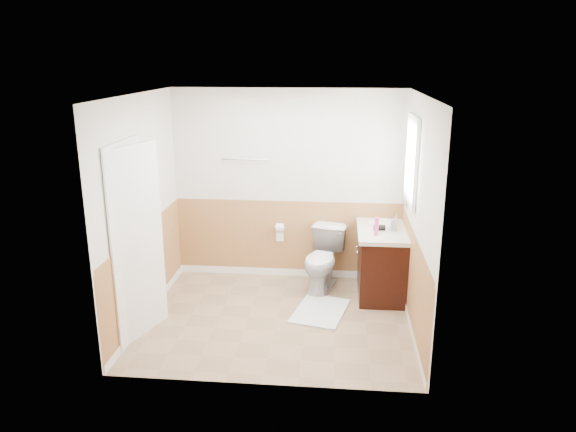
# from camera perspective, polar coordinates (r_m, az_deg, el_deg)

# --- Properties ---
(floor) EXTENTS (3.00, 3.00, 0.00)m
(floor) POSITION_cam_1_polar(r_m,az_deg,el_deg) (6.31, -1.14, -10.70)
(floor) COLOR #8C7051
(floor) RESTS_ON ground
(ceiling) EXTENTS (3.00, 3.00, 0.00)m
(ceiling) POSITION_cam_1_polar(r_m,az_deg,el_deg) (5.63, -1.28, 12.60)
(ceiling) COLOR white
(ceiling) RESTS_ON floor
(wall_back) EXTENTS (3.00, 0.00, 3.00)m
(wall_back) POSITION_cam_1_polar(r_m,az_deg,el_deg) (7.10, -0.01, 3.18)
(wall_back) COLOR silver
(wall_back) RESTS_ON floor
(wall_front) EXTENTS (3.00, 0.00, 3.00)m
(wall_front) POSITION_cam_1_polar(r_m,az_deg,el_deg) (4.62, -3.05, -4.18)
(wall_front) COLOR silver
(wall_front) RESTS_ON floor
(wall_left) EXTENTS (0.00, 3.00, 3.00)m
(wall_left) POSITION_cam_1_polar(r_m,az_deg,el_deg) (6.19, -15.13, 0.63)
(wall_left) COLOR silver
(wall_left) RESTS_ON floor
(wall_right) EXTENTS (0.00, 3.00, 3.00)m
(wall_right) POSITION_cam_1_polar(r_m,az_deg,el_deg) (5.87, 13.50, -0.11)
(wall_right) COLOR silver
(wall_right) RESTS_ON floor
(wainscot_back) EXTENTS (3.00, 0.00, 3.00)m
(wainscot_back) POSITION_cam_1_polar(r_m,az_deg,el_deg) (7.29, -0.01, -2.59)
(wainscot_back) COLOR #B68548
(wainscot_back) RESTS_ON floor
(wainscot_front) EXTENTS (3.00, 0.00, 3.00)m
(wainscot_front) POSITION_cam_1_polar(r_m,az_deg,el_deg) (4.95, -2.90, -12.29)
(wainscot_front) COLOR #B68548
(wainscot_front) RESTS_ON floor
(wainscot_left) EXTENTS (0.00, 2.60, 2.60)m
(wainscot_left) POSITION_cam_1_polar(r_m,az_deg,el_deg) (6.43, -14.53, -5.82)
(wainscot_left) COLOR #B68548
(wainscot_left) RESTS_ON floor
(wainscot_right) EXTENTS (0.00, 2.60, 2.60)m
(wainscot_right) POSITION_cam_1_polar(r_m,az_deg,el_deg) (6.12, 12.92, -6.86)
(wainscot_right) COLOR #B68548
(wainscot_right) RESTS_ON floor
(toilet) EXTENTS (0.60, 0.85, 0.78)m
(toilet) POSITION_cam_1_polar(r_m,az_deg,el_deg) (6.93, 3.66, -4.60)
(toilet) COLOR silver
(toilet) RESTS_ON floor
(bath_mat) EXTENTS (0.72, 0.91, 0.02)m
(bath_mat) POSITION_cam_1_polar(r_m,az_deg,el_deg) (6.47, 3.40, -9.90)
(bath_mat) COLOR silver
(bath_mat) RESTS_ON floor
(vanity_cabinet) EXTENTS (0.55, 1.10, 0.80)m
(vanity_cabinet) POSITION_cam_1_polar(r_m,az_deg,el_deg) (6.94, 9.72, -4.74)
(vanity_cabinet) COLOR black
(vanity_cabinet) RESTS_ON floor
(vanity_knob_left) EXTENTS (0.03, 0.03, 0.03)m
(vanity_knob_left) POSITION_cam_1_polar(r_m,az_deg,el_deg) (6.77, 7.30, -3.80)
(vanity_knob_left) COLOR silver
(vanity_knob_left) RESTS_ON vanity_cabinet
(vanity_knob_right) EXTENTS (0.03, 0.03, 0.03)m
(vanity_knob_right) POSITION_cam_1_polar(r_m,az_deg,el_deg) (6.96, 7.26, -3.23)
(vanity_knob_right) COLOR silver
(vanity_knob_right) RESTS_ON vanity_cabinet
(countertop) EXTENTS (0.60, 1.15, 0.05)m
(countertop) POSITION_cam_1_polar(r_m,az_deg,el_deg) (6.80, 9.81, -1.39)
(countertop) COLOR silver
(countertop) RESTS_ON vanity_cabinet
(sink_basin) EXTENTS (0.36, 0.36, 0.02)m
(sink_basin) POSITION_cam_1_polar(r_m,az_deg,el_deg) (6.93, 9.82, -0.74)
(sink_basin) COLOR white
(sink_basin) RESTS_ON countertop
(faucet) EXTENTS (0.02, 0.02, 0.14)m
(faucet) POSITION_cam_1_polar(r_m,az_deg,el_deg) (6.93, 11.32, -0.30)
(faucet) COLOR silver
(faucet) RESTS_ON countertop
(lotion_bottle) EXTENTS (0.05, 0.05, 0.22)m
(lotion_bottle) POSITION_cam_1_polar(r_m,az_deg,el_deg) (6.45, 9.26, -1.08)
(lotion_bottle) COLOR #E73B84
(lotion_bottle) RESTS_ON countertop
(soap_dispenser) EXTENTS (0.08, 0.08, 0.17)m
(soap_dispenser) POSITION_cam_1_polar(r_m,az_deg,el_deg) (6.67, 11.04, -0.82)
(soap_dispenser) COLOR gray
(soap_dispenser) RESTS_ON countertop
(hair_dryer_body) EXTENTS (0.14, 0.07, 0.07)m
(hair_dryer_body) POSITION_cam_1_polar(r_m,az_deg,el_deg) (6.66, 9.56, -1.19)
(hair_dryer_body) COLOR black
(hair_dryer_body) RESTS_ON countertop
(hair_dryer_handle) EXTENTS (0.03, 0.03, 0.07)m
(hair_dryer_handle) POSITION_cam_1_polar(r_m,az_deg,el_deg) (6.70, 9.27, -1.34)
(hair_dryer_handle) COLOR black
(hair_dryer_handle) RESTS_ON countertop
(mirror_panel) EXTENTS (0.02, 0.35, 0.90)m
(mirror_panel) POSITION_cam_1_polar(r_m,az_deg,el_deg) (6.86, 12.25, 4.90)
(mirror_panel) COLOR silver
(mirror_panel) RESTS_ON wall_right
(window_frame) EXTENTS (0.04, 0.80, 1.00)m
(window_frame) POSITION_cam_1_polar(r_m,az_deg,el_deg) (6.32, 12.82, 5.76)
(window_frame) COLOR white
(window_frame) RESTS_ON wall_right
(window_glass) EXTENTS (0.01, 0.70, 0.90)m
(window_glass) POSITION_cam_1_polar(r_m,az_deg,el_deg) (6.32, 12.97, 5.75)
(window_glass) COLOR white
(window_glass) RESTS_ON wall_right
(door) EXTENTS (0.29, 0.78, 2.04)m
(door) POSITION_cam_1_polar(r_m,az_deg,el_deg) (5.83, -15.54, -2.77)
(door) COLOR white
(door) RESTS_ON wall_left
(door_frame) EXTENTS (0.02, 0.92, 2.10)m
(door_frame) POSITION_cam_1_polar(r_m,az_deg,el_deg) (5.85, -16.25, -2.64)
(door_frame) COLOR white
(door_frame) RESTS_ON wall_left
(door_knob) EXTENTS (0.06, 0.06, 0.06)m
(door_knob) POSITION_cam_1_polar(r_m,az_deg,el_deg) (6.12, -13.90, -2.41)
(door_knob) COLOR silver
(door_knob) RESTS_ON door
(towel_bar) EXTENTS (0.62, 0.02, 0.02)m
(towel_bar) POSITION_cam_1_polar(r_m,az_deg,el_deg) (7.05, -4.53, 5.94)
(towel_bar) COLOR silver
(towel_bar) RESTS_ON wall_back
(tp_holder_bar) EXTENTS (0.14, 0.02, 0.02)m
(tp_holder_bar) POSITION_cam_1_polar(r_m,az_deg,el_deg) (7.18, -0.85, -1.21)
(tp_holder_bar) COLOR silver
(tp_holder_bar) RESTS_ON wall_back
(tp_roll) EXTENTS (0.10, 0.11, 0.11)m
(tp_roll) POSITION_cam_1_polar(r_m,az_deg,el_deg) (7.18, -0.85, -1.21)
(tp_roll) COLOR white
(tp_roll) RESTS_ON tp_holder_bar
(tp_sheet) EXTENTS (0.10, 0.01, 0.16)m
(tp_sheet) POSITION_cam_1_polar(r_m,az_deg,el_deg) (7.22, -0.85, -2.04)
(tp_sheet) COLOR white
(tp_sheet) RESTS_ON tp_roll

